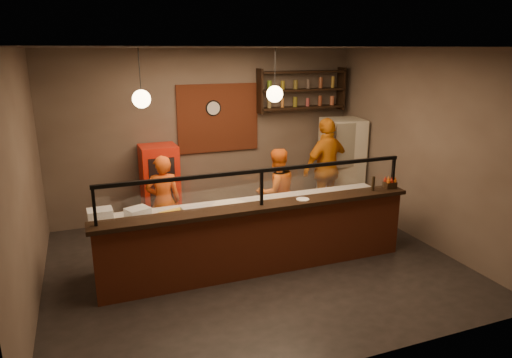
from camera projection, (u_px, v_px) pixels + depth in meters
name	position (u px, v px, depth m)	size (l,w,h in m)	color
floor	(254.00, 264.00, 7.00)	(6.00, 6.00, 0.00)	black
ceiling	(254.00, 48.00, 6.13)	(6.00, 6.00, 0.00)	#3C342E
wall_back	(208.00, 134.00, 8.81)	(6.00, 6.00, 0.00)	#695A4D
wall_left	(23.00, 184.00, 5.53)	(5.00, 5.00, 0.00)	#695A4D
wall_right	(422.00, 148.00, 7.60)	(5.00, 5.00, 0.00)	#695A4D
wall_front	(347.00, 222.00, 4.32)	(6.00, 6.00, 0.00)	#695A4D
brick_patch	(218.00, 118.00, 8.77)	(1.60, 0.04, 1.30)	brown
service_counter	(261.00, 241.00, 6.60)	(4.60, 0.25, 1.00)	brown
counter_ledge	(261.00, 207.00, 6.45)	(4.70, 0.37, 0.06)	black
worktop_cabinet	(249.00, 234.00, 7.07)	(4.60, 0.75, 0.85)	gray
worktop	(249.00, 206.00, 6.94)	(4.60, 0.75, 0.05)	silver
sneeze_guard	(262.00, 184.00, 6.36)	(4.50, 0.05, 0.52)	white
wall_shelving	(302.00, 90.00, 9.08)	(1.84, 0.28, 0.85)	black
wall_clock	(213.00, 108.00, 8.67)	(0.30, 0.30, 0.04)	black
pendant_left	(141.00, 99.00, 5.97)	(0.24, 0.24, 0.77)	black
pendant_right	(275.00, 94.00, 6.62)	(0.24, 0.24, 0.77)	black
cook_left	(163.00, 201.00, 7.47)	(0.57, 0.37, 1.55)	#E85415
cook_mid	(276.00, 192.00, 7.96)	(0.75, 0.59, 1.55)	orange
cook_right	(327.00, 168.00, 8.76)	(1.14, 0.47, 1.95)	orange
fridge	(341.00, 164.00, 9.30)	(0.77, 0.72, 1.85)	beige
red_cooler	(160.00, 186.00, 8.37)	(0.65, 0.60, 1.52)	red
pizza_dough	(230.00, 205.00, 6.90)	(0.54, 0.54, 0.01)	white
prep_tub_a	(100.00, 215.00, 6.27)	(0.33, 0.27, 0.17)	white
prep_tub_b	(138.00, 213.00, 6.36)	(0.30, 0.24, 0.15)	silver
prep_tub_c	(193.00, 212.00, 6.39)	(0.29, 0.23, 0.15)	silver
rolling_pin	(170.00, 211.00, 6.56)	(0.06, 0.06, 0.35)	yellow
condiment_caddy	(390.00, 185.00, 7.22)	(0.18, 0.14, 0.10)	black
pepper_mill	(373.00, 184.00, 7.06)	(0.05, 0.05, 0.22)	black
small_plate	(303.00, 199.00, 6.66)	(0.19, 0.19, 0.01)	silver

